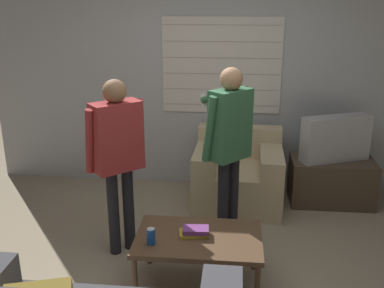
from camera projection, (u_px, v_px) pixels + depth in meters
ground_plane at (192, 279)px, 3.70m from camera, size 16.00×16.00×0.00m
wall_back at (209, 80)px, 5.21m from camera, size 5.20×0.08×2.55m
armchair_beige at (238, 175)px, 4.96m from camera, size 0.97×0.89×0.81m
coffee_table at (199, 241)px, 3.49m from camera, size 0.98×0.63×0.44m
tv_stand at (331, 181)px, 5.00m from camera, size 0.90×0.50×0.50m
tv at (336, 138)px, 4.84m from camera, size 0.78×0.46×0.49m
person_left_standing at (117, 147)px, 3.82m from camera, size 0.50×0.77×1.58m
person_right_standing at (229, 136)px, 3.96m from camera, size 0.51×0.77×1.65m
book_stack at (195, 232)px, 3.49m from camera, size 0.24×0.17×0.06m
soda_can at (151, 236)px, 3.36m from camera, size 0.07×0.07×0.13m
spare_remote at (189, 231)px, 3.54m from camera, size 0.11×0.13×0.02m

